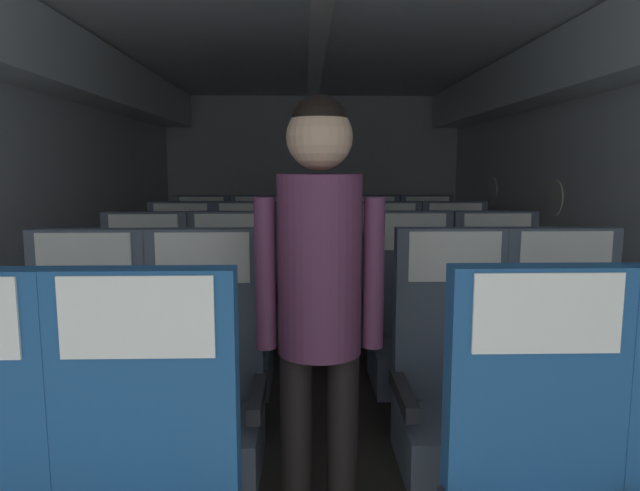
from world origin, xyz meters
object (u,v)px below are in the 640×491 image
at_px(seat_d_left_window, 181,299).
at_px(seat_e_right_window, 373,274).
at_px(seat_b_right_aisle, 567,398).
at_px(seat_e_left_window, 202,276).
at_px(seat_b_left_window, 84,404).
at_px(seat_d_right_window, 389,299).
at_px(seat_e_left_aisle, 258,275).
at_px(seat_c_left_window, 144,338).
at_px(seat_b_left_aisle, 203,402).
at_px(flight_attendant, 320,284).
at_px(seat_c_right_aisle, 498,335).
at_px(seat_d_right_aisle, 456,298).
at_px(seat_c_right_window, 413,335).
at_px(seat_e_right_aisle, 428,275).
at_px(seat_c_left_aisle, 229,336).
at_px(seat_b_right_window, 456,399).
at_px(seat_d_left_aisle, 246,299).

xyz_separation_m(seat_d_left_window, seat_e_right_window, (1.44, 0.88, 0.00)).
relative_size(seat_b_right_aisle, seat_e_left_window, 1.00).
height_order(seat_b_left_window, seat_d_right_window, same).
relative_size(seat_b_right_aisle, seat_e_right_window, 1.00).
bearing_deg(seat_e_left_aisle, seat_c_left_window, -104.92).
distance_m(seat_b_left_aisle, flight_attendant, 0.74).
xyz_separation_m(seat_c_right_aisle, seat_e_right_window, (-0.47, 1.77, 0.00)).
relative_size(seat_d_right_aisle, seat_e_right_window, 1.00).
bearing_deg(seat_c_right_window, seat_d_right_window, 90.11).
height_order(seat_b_left_window, seat_e_left_aisle, same).
height_order(seat_c_right_aisle, seat_e_right_window, same).
relative_size(seat_c_right_aisle, seat_e_left_aisle, 1.00).
height_order(seat_d_left_window, seat_d_right_window, same).
height_order(seat_b_right_aisle, seat_c_right_aisle, same).
relative_size(seat_b_right_aisle, seat_e_right_aisle, 1.00).
height_order(seat_b_left_aisle, seat_c_left_aisle, same).
height_order(seat_d_right_aisle, seat_d_right_window, same).
bearing_deg(seat_b_left_window, seat_e_left_aisle, 80.05).
distance_m(seat_b_left_window, seat_b_right_aisle, 1.89).
relative_size(seat_e_left_window, seat_e_right_window, 1.00).
bearing_deg(seat_c_left_window, seat_c_right_window, 0.67).
bearing_deg(seat_c_left_window, seat_b_left_aisle, -61.22).
distance_m(seat_d_right_window, seat_e_right_aisle, 0.99).
distance_m(seat_b_left_aisle, seat_c_right_aisle, 1.68).
height_order(seat_b_left_aisle, seat_c_right_window, same).
bearing_deg(seat_e_left_window, seat_e_right_window, 1.01).
xyz_separation_m(seat_e_left_window, seat_e_right_window, (1.45, 0.03, 0.00)).
relative_size(seat_c_left_aisle, seat_c_right_window, 1.00).
relative_size(seat_b_right_aisle, seat_c_left_window, 1.00).
xyz_separation_m(seat_b_left_window, seat_e_right_aisle, (1.90, 2.60, 0.00)).
relative_size(seat_b_left_aisle, seat_d_left_window, 1.00).
distance_m(seat_b_right_window, seat_e_left_window, 2.97).
distance_m(seat_b_right_aisle, seat_c_right_window, 0.98).
relative_size(seat_d_right_aisle, seat_e_left_aisle, 1.00).
distance_m(seat_c_left_aisle, seat_e_right_aisle, 2.26).
height_order(seat_b_left_window, seat_b_right_window, same).
height_order(seat_d_right_aisle, seat_e_right_aisle, same).
xyz_separation_m(seat_b_right_aisle, seat_d_left_aisle, (-1.45, 1.75, 0.00)).
distance_m(seat_e_left_aisle, flight_attendant, 2.94).
bearing_deg(seat_c_left_window, seat_c_left_aisle, 2.55).
height_order(seat_e_left_window, seat_e_left_aisle, same).
distance_m(seat_b_right_window, seat_e_left_aisle, 2.77).
distance_m(seat_c_right_aisle, seat_e_left_aisle, 2.27).
height_order(seat_d_left_aisle, seat_e_right_window, same).
xyz_separation_m(seat_b_right_window, seat_d_right_aisle, (0.46, 1.72, 0.00)).
relative_size(seat_c_left_aisle, seat_d_right_aisle, 1.00).
bearing_deg(seat_e_right_window, seat_d_left_window, -148.61).
xyz_separation_m(seat_d_left_aisle, flight_attendant, (0.46, -2.01, 0.52)).
xyz_separation_m(seat_b_left_aisle, seat_d_left_window, (-0.46, 1.74, 0.00)).
relative_size(seat_e_left_window, flight_attendant, 0.71).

